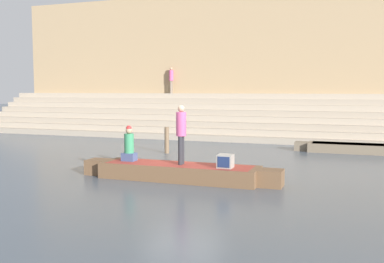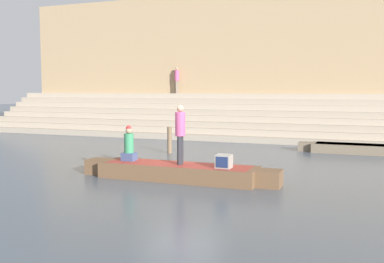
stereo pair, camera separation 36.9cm
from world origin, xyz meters
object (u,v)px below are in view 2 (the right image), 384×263
object	(u,v)px
rowboat_main	(178,171)
person_on_steps	(177,78)
tv_set	(224,161)
mooring_post	(170,140)
person_standing	(180,130)
person_rowing	(129,146)
moored_boat_shore	(363,149)

from	to	relation	value
rowboat_main	person_on_steps	size ratio (longest dim) A/B	3.77
tv_set	mooring_post	world-z (taller)	mooring_post
person_standing	tv_set	bearing A→B (deg)	-20.36
rowboat_main	tv_set	xyz separation A→B (m)	(1.51, -0.13, 0.42)
mooring_post	person_rowing	bearing A→B (deg)	-80.27
tv_set	rowboat_main	bearing A→B (deg)	173.39
moored_boat_shore	tv_set	bearing A→B (deg)	-117.01
mooring_post	rowboat_main	bearing A→B (deg)	-63.44
rowboat_main	person_rowing	bearing A→B (deg)	-179.29
rowboat_main	person_on_steps	world-z (taller)	person_on_steps
person_standing	person_rowing	size ratio (longest dim) A/B	1.59
person_rowing	mooring_post	world-z (taller)	person_rowing
rowboat_main	person_standing	size ratio (longest dim) A/B	3.50
person_standing	tv_set	size ratio (longest dim) A/B	4.12
person_on_steps	rowboat_main	bearing A→B (deg)	-126.36
rowboat_main	moored_boat_shore	xyz separation A→B (m)	(5.26, 8.12, -0.04)
tv_set	person_on_steps	size ratio (longest dim) A/B	0.26
person_standing	person_on_steps	xyz separation A→B (m)	(-6.26, 14.38, 1.96)
tv_set	moored_boat_shore	xyz separation A→B (m)	(3.75, 8.25, -0.47)
person_rowing	rowboat_main	bearing A→B (deg)	-6.55
person_standing	person_rowing	world-z (taller)	person_standing
rowboat_main	moored_boat_shore	world-z (taller)	rowboat_main
tv_set	person_rowing	bearing A→B (deg)	174.66
rowboat_main	tv_set	world-z (taller)	tv_set
person_on_steps	mooring_post	bearing A→B (deg)	-128.35
tv_set	person_on_steps	xyz separation A→B (m)	(-7.69, 14.51, 2.82)
person_rowing	person_on_steps	world-z (taller)	person_on_steps
mooring_post	person_on_steps	xyz separation A→B (m)	(-3.56, 9.15, 2.93)
mooring_post	person_on_steps	distance (m)	10.24
person_rowing	moored_boat_shore	bearing A→B (deg)	45.00
moored_boat_shore	mooring_post	size ratio (longest dim) A/B	4.80
tv_set	mooring_post	xyz separation A→B (m)	(-4.13, 5.37, -0.11)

